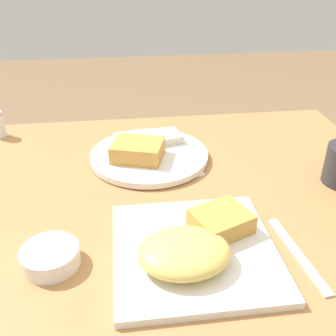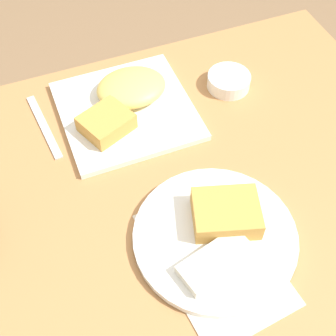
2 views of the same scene
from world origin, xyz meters
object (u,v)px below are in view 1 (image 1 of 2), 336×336
plate_square_near (195,247)px  sauce_ramekin (50,256)px  butter_knife (298,254)px  plate_oval_far (147,153)px

plate_square_near → sauce_ramekin: plate_square_near is taller
sauce_ramekin → butter_knife: size_ratio=0.49×
butter_knife → plate_oval_far: bearing=25.5°
butter_knife → sauce_ramekin: bearing=79.9°
plate_square_near → plate_oval_far: 0.35m
plate_oval_far → plate_square_near: bearing=-81.7°
plate_oval_far → sauce_ramekin: 0.38m
plate_square_near → sauce_ramekin: 0.24m
sauce_ramekin → butter_knife: sauce_ramekin is taller
plate_square_near → plate_oval_far: size_ratio=0.95×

